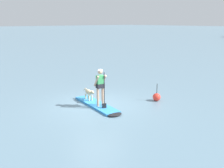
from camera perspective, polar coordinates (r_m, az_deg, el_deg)
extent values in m
plane|color=slate|center=(12.40, -3.49, -4.77)|extent=(400.00, 400.00, 0.00)
cube|color=#338CD8|center=(12.38, -3.49, -4.55)|extent=(3.17, 1.19, 0.10)
ellipsoid|color=black|center=(11.13, 0.46, -6.66)|extent=(0.66, 0.78, 0.10)
cylinder|color=tan|center=(11.98, -2.06, -2.72)|extent=(0.12, 0.12, 0.88)
cylinder|color=tan|center=(11.85, -3.14, -2.91)|extent=(0.12, 0.12, 0.88)
cube|color=black|center=(11.78, -2.62, -0.39)|extent=(0.27, 0.39, 0.20)
cube|color=#338C4C|center=(11.73, -2.63, 0.56)|extent=(0.25, 0.37, 0.56)
sphere|color=tan|center=(11.63, -2.66, 2.73)|extent=(0.22, 0.22, 0.22)
ellipsoid|color=white|center=(11.62, -2.66, 3.03)|extent=(0.23, 0.23, 0.11)
cylinder|color=tan|center=(11.81, -1.84, 0.85)|extent=(0.43, 0.15, 0.54)
cylinder|color=tan|center=(11.63, -3.44, 0.62)|extent=(0.43, 0.15, 0.54)
cylinder|color=black|center=(11.52, -1.74, -1.41)|extent=(0.04, 0.04, 1.64)
cube|color=black|center=(11.73, -1.71, -4.82)|extent=(0.11, 0.19, 0.20)
ellipsoid|color=#CCB78C|center=(12.90, -5.19, -1.76)|extent=(0.65, 0.31, 0.26)
ellipsoid|color=#CCB78C|center=(12.56, -4.41, -1.80)|extent=(0.24, 0.19, 0.18)
ellipsoid|color=gray|center=(12.48, -4.17, -2.00)|extent=(0.13, 0.10, 0.08)
cylinder|color=#CCB78C|center=(13.24, -6.02, -1.15)|extent=(0.27, 0.09, 0.18)
cylinder|color=#CCB78C|center=(12.85, -4.47, -3.03)|extent=(0.07, 0.07, 0.27)
cylinder|color=#CCB78C|center=(12.78, -5.08, -3.14)|extent=(0.07, 0.07, 0.27)
cylinder|color=#CCB78C|center=(13.17, -5.25, -2.63)|extent=(0.07, 0.07, 0.27)
cylinder|color=#CCB78C|center=(13.10, -5.84, -2.73)|extent=(0.07, 0.07, 0.27)
sphere|color=red|center=(13.22, 9.83, -2.87)|extent=(0.40, 0.40, 0.40)
cylinder|color=black|center=(13.10, 9.91, -0.99)|extent=(0.03, 0.03, 0.50)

